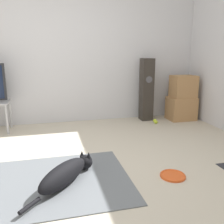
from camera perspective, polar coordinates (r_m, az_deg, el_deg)
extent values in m
plane|color=#BCB29E|center=(2.79, -8.83, -13.59)|extent=(12.00, 12.00, 0.00)
cube|color=silver|center=(4.59, -12.14, 13.37)|extent=(8.00, 0.06, 2.55)
cube|color=slate|center=(2.65, -13.09, -15.26)|extent=(1.51, 1.21, 0.01)
ellipsoid|color=black|center=(2.51, -10.99, -13.88)|extent=(0.59, 0.64, 0.22)
sphere|color=black|center=(2.80, -6.13, -11.28)|extent=(0.16, 0.16, 0.16)
cone|color=black|center=(2.79, -6.89, -9.45)|extent=(0.05, 0.05, 0.07)
cone|color=black|center=(2.75, -5.35, -9.79)|extent=(0.05, 0.05, 0.07)
cylinder|color=black|center=(2.25, -18.30, -19.65)|extent=(0.17, 0.19, 0.04)
cylinder|color=#DB511E|center=(2.76, 13.72, -14.00)|extent=(0.26, 0.26, 0.02)
torus|color=#DB511E|center=(2.76, 13.72, -13.87)|extent=(0.26, 0.26, 0.02)
cube|color=#A87A4C|center=(4.95, 15.53, 0.80)|extent=(0.49, 0.38, 0.43)
cube|color=#A87A4C|center=(4.88, 15.99, 5.62)|extent=(0.44, 0.33, 0.41)
cube|color=#2D2823|center=(4.73, 7.89, 5.06)|extent=(0.22, 0.22, 1.15)
cylinder|color=#4C4C51|center=(4.61, 8.49, 7.35)|extent=(0.12, 0.00, 0.12)
cylinder|color=#A8A8AD|center=(4.23, -22.88, -1.65)|extent=(0.04, 0.04, 0.47)
cylinder|color=#A8A8AD|center=(4.61, -22.21, -0.39)|extent=(0.04, 0.04, 0.47)
sphere|color=#C6E033|center=(4.59, 10.00, -2.25)|extent=(0.07, 0.07, 0.07)
sphere|color=#C6E033|center=(4.66, 9.76, -1.98)|extent=(0.07, 0.07, 0.07)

